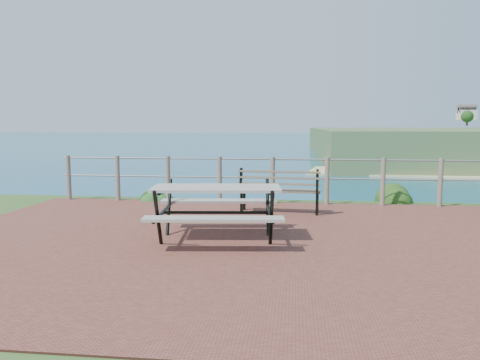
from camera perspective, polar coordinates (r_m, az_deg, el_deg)
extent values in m
cube|color=brown|center=(6.83, 2.60, -7.66)|extent=(10.00, 7.00, 0.12)
plane|color=#166C84|center=(206.61, 6.62, 6.22)|extent=(1200.00, 1200.00, 0.00)
cylinder|color=#6B5B4C|center=(11.23, -20.16, 0.30)|extent=(0.10, 0.10, 1.00)
cylinder|color=#6B5B4C|center=(10.76, -14.68, 0.23)|extent=(0.10, 0.10, 1.00)
cylinder|color=#6B5B4C|center=(10.40, -8.77, 0.15)|extent=(0.10, 0.10, 1.00)
cylinder|color=#6B5B4C|center=(10.15, -2.50, 0.07)|extent=(0.10, 0.10, 1.00)
cylinder|color=#6B5B4C|center=(10.03, 3.99, -0.02)|extent=(0.10, 0.10, 1.00)
cylinder|color=#6B5B4C|center=(10.05, 10.56, -0.11)|extent=(0.10, 0.10, 1.00)
cylinder|color=#6B5B4C|center=(10.19, 17.03, -0.20)|extent=(0.10, 0.10, 1.00)
cylinder|color=#6B5B4C|center=(10.46, 23.24, -0.28)|extent=(0.10, 0.10, 1.00)
cylinder|color=slate|center=(9.99, 4.02, 2.54)|extent=(9.40, 0.04, 0.04)
cylinder|color=slate|center=(10.03, 4.00, 0.26)|extent=(9.40, 0.04, 0.04)
cube|color=gray|center=(6.81, -2.89, -0.99)|extent=(1.93, 0.96, 0.04)
cube|color=gray|center=(6.86, -2.88, -3.56)|extent=(1.87, 0.47, 0.04)
cube|color=gray|center=(6.86, -2.88, -3.56)|extent=(1.87, 0.47, 0.04)
cylinder|color=black|center=(6.86, -2.88, -3.98)|extent=(1.59, 0.22, 0.05)
cube|color=brown|center=(8.99, 4.85, -1.30)|extent=(1.57, 0.49, 0.03)
cube|color=brown|center=(8.95, 4.87, 0.41)|extent=(1.55, 0.23, 0.35)
cube|color=black|center=(9.02, 4.84, -2.64)|extent=(0.05, 0.06, 0.43)
cube|color=black|center=(9.02, 4.84, -2.64)|extent=(0.05, 0.06, 0.43)
cube|color=black|center=(9.02, 4.84, -2.64)|extent=(0.05, 0.06, 0.43)
cube|color=black|center=(9.02, 4.84, -2.64)|extent=(0.05, 0.06, 0.43)
ellipsoid|color=#234E1D|center=(10.78, -9.76, -2.43)|extent=(0.70, 0.70, 0.42)
ellipsoid|color=#1A4013|center=(11.01, 17.26, -2.44)|extent=(0.83, 0.83, 0.60)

